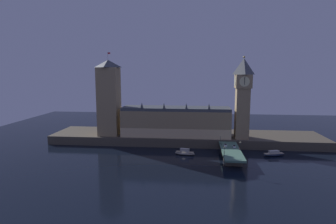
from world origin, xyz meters
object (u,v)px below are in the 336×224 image
(clock_tower, at_px, (243,96))
(pedestrian_near_rail, at_px, (224,152))
(victoria_tower, at_px, (109,98))
(pedestrian_far_rail, at_px, (221,144))
(street_lamp_mid, at_px, (240,145))
(car_southbound_trail, at_px, (234,147))
(street_lamp_near, at_px, (224,150))
(boat_downstream, at_px, (274,154))
(pedestrian_mid_walk, at_px, (240,149))
(street_lamp_far, at_px, (220,138))
(car_northbound_lead, at_px, (225,145))
(boat_upstream, at_px, (185,153))

(clock_tower, bearing_deg, pedestrian_near_rail, -112.38)
(victoria_tower, xyz_separation_m, pedestrian_far_rail, (88.34, -23.21, -30.31))
(pedestrian_far_rail, distance_m, street_lamp_mid, 16.33)
(pedestrian_near_rail, height_order, pedestrian_far_rail, pedestrian_near_rail)
(car_southbound_trail, distance_m, street_lamp_near, 23.16)
(pedestrian_far_rail, distance_m, boat_downstream, 36.42)
(pedestrian_mid_walk, distance_m, boat_downstream, 27.01)
(pedestrian_mid_walk, xyz_separation_m, street_lamp_near, (-11.49, -15.14, 3.04))
(street_lamp_near, bearing_deg, street_lamp_far, 90.00)
(car_northbound_lead, relative_size, street_lamp_far, 0.56)
(pedestrian_near_rail, xyz_separation_m, boat_downstream, (35.96, 18.98, -5.62))
(street_lamp_mid, xyz_separation_m, boat_upstream, (-37.11, 5.45, -8.04))
(boat_downstream, bearing_deg, car_southbound_trail, -173.95)
(car_northbound_lead, height_order, street_lamp_far, street_lamp_far)
(car_northbound_lead, height_order, street_lamp_near, street_lamp_near)
(street_lamp_mid, bearing_deg, clock_tower, 80.24)
(car_northbound_lead, distance_m, pedestrian_near_rail, 19.41)
(street_lamp_near, bearing_deg, victoria_tower, 150.79)
(car_northbound_lead, relative_size, street_lamp_mid, 0.66)
(pedestrian_far_rail, height_order, street_lamp_far, street_lamp_far)
(car_southbound_trail, relative_size, street_lamp_far, 0.58)
(pedestrian_far_rail, xyz_separation_m, street_lamp_far, (-0.40, 3.49, 3.53))
(clock_tower, distance_m, pedestrian_far_rail, 42.32)
(car_northbound_lead, distance_m, pedestrian_mid_walk, 12.42)
(pedestrian_near_rail, distance_m, boat_downstream, 41.05)
(street_lamp_far, xyz_separation_m, boat_upstream, (-25.22, -9.27, -8.67))
(clock_tower, bearing_deg, pedestrian_far_rail, -129.84)
(street_lamp_near, height_order, street_lamp_mid, street_lamp_near)
(victoria_tower, bearing_deg, street_lamp_far, -12.64)
(victoria_tower, relative_size, street_lamp_mid, 11.15)
(pedestrian_near_rail, xyz_separation_m, street_lamp_mid, (11.49, 9.56, 2.74))
(victoria_tower, height_order, pedestrian_far_rail, victoria_tower)
(car_northbound_lead, distance_m, street_lamp_near, 24.78)
(pedestrian_mid_walk, bearing_deg, clock_tower, 79.40)
(street_lamp_near, distance_m, boat_upstream, 33.33)
(clock_tower, relative_size, boat_downstream, 3.90)
(street_lamp_far, bearing_deg, street_lamp_mid, -51.07)
(pedestrian_far_rail, bearing_deg, car_northbound_lead, -29.80)
(car_northbound_lead, distance_m, car_southbound_trail, 6.38)
(pedestrian_near_rail, xyz_separation_m, street_lamp_near, (-0.40, -5.16, 2.91))
(car_southbound_trail, relative_size, boat_downstream, 0.25)
(car_northbound_lead, bearing_deg, boat_downstream, -0.39)
(street_lamp_far, height_order, boat_upstream, street_lamp_far)
(pedestrian_mid_walk, bearing_deg, car_northbound_lead, 132.04)
(pedestrian_far_rail, bearing_deg, pedestrian_near_rail, -90.00)
(street_lamp_near, bearing_deg, pedestrian_near_rail, 85.56)
(boat_downstream, bearing_deg, pedestrian_far_rail, 177.11)
(car_southbound_trail, bearing_deg, pedestrian_far_rail, 150.31)
(boat_upstream, bearing_deg, pedestrian_near_rail, -30.37)
(clock_tower, distance_m, victoria_tower, 105.33)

